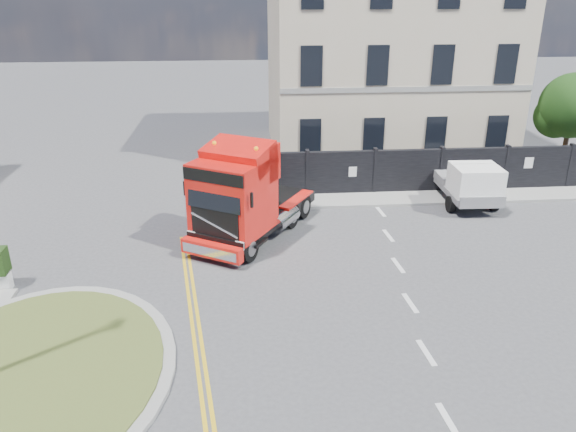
{
  "coord_description": "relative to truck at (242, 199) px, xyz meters",
  "views": [
    {
      "loc": [
        -1.84,
        -14.3,
        8.56
      ],
      "look_at": [
        -0.42,
        2.26,
        1.8
      ],
      "focal_mm": 35.0,
      "sensor_mm": 36.0,
      "label": 1
    }
  ],
  "objects": [
    {
      "name": "hoarding_fence",
      "position": [
        8.42,
        4.61,
        -0.63
      ],
      "size": [
        18.8,
        0.25,
        2.0
      ],
      "color": "black",
      "rests_on": "ground"
    },
    {
      "name": "traffic_island",
      "position": [
        -5.13,
        -7.39,
        -1.55
      ],
      "size": [
        6.8,
        6.8,
        0.17
      ],
      "color": "gray",
      "rests_on": "ground"
    },
    {
      "name": "ground",
      "position": [
        1.87,
        -4.39,
        -1.63
      ],
      "size": [
        120.0,
        120.0,
        0.0
      ],
      "primitive_type": "plane",
      "color": "#424244",
      "rests_on": "ground"
    },
    {
      "name": "pavement_far",
      "position": [
        7.87,
        3.71,
        -1.57
      ],
      "size": [
        20.0,
        1.6,
        0.12
      ],
      "primitive_type": "cube",
      "color": "gray",
      "rests_on": "ground"
    },
    {
      "name": "truck",
      "position": [
        0.0,
        0.0,
        0.0
      ],
      "size": [
        5.08,
        6.37,
        3.64
      ],
      "rotation": [
        0.0,
        0.0,
        -0.55
      ],
      "color": "black",
      "rests_on": "ground"
    },
    {
      "name": "georgian_building",
      "position": [
        7.87,
        12.11,
        4.14
      ],
      "size": [
        12.3,
        10.3,
        12.8
      ],
      "color": "beige",
      "rests_on": "ground"
    },
    {
      "name": "flatbed_pickup",
      "position": [
        9.46,
        2.72,
        -0.59
      ],
      "size": [
        2.07,
        4.69,
        1.93
      ],
      "rotation": [
        0.0,
        0.0,
        -0.03
      ],
      "color": "slate",
      "rests_on": "ground"
    },
    {
      "name": "tree",
      "position": [
        16.25,
        7.71,
        1.41
      ],
      "size": [
        3.2,
        3.2,
        4.8
      ],
      "color": "#382619",
      "rests_on": "ground"
    }
  ]
}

